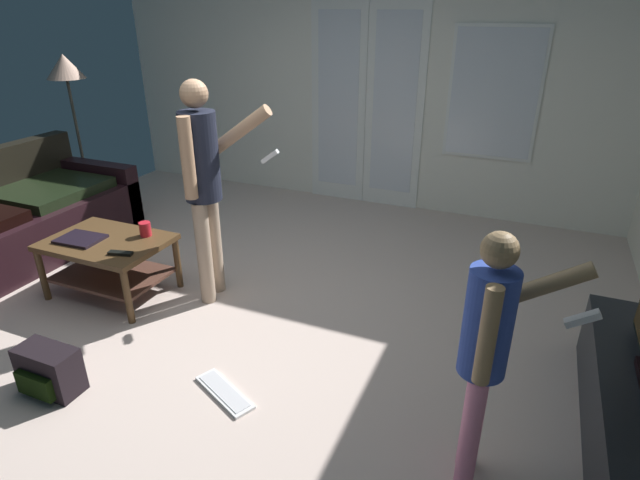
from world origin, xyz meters
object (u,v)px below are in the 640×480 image
(coffee_table, at_px, (109,255))
(loose_keyboard, at_px, (224,392))
(leather_couch, at_px, (4,226))
(person_adult, at_px, (204,175))
(cup_near_edge, at_px, (145,229))
(person_child, at_px, (488,344))
(tv_remote_black, at_px, (120,253))
(floor_lamp, at_px, (66,75))
(laptop_closed, at_px, (80,239))
(tv_stand, at_px, (637,419))
(backpack, at_px, (49,371))

(coffee_table, distance_m, loose_keyboard, 1.58)
(leather_couch, height_order, loose_keyboard, leather_couch)
(person_adult, height_order, cup_near_edge, person_adult)
(person_adult, distance_m, cup_near_edge, 0.69)
(leather_couch, xyz_separation_m, cup_near_edge, (1.51, 0.07, 0.20))
(leather_couch, xyz_separation_m, person_child, (4.05, -0.78, 0.46))
(leather_couch, relative_size, person_adult, 1.38)
(tv_remote_black, bearing_deg, cup_near_edge, 85.34)
(cup_near_edge, relative_size, tv_remote_black, 0.63)
(coffee_table, relative_size, floor_lamp, 0.55)
(leather_couch, distance_m, coffee_table, 1.29)
(tv_remote_black, bearing_deg, floor_lamp, 127.19)
(tv_remote_black, bearing_deg, coffee_table, 137.66)
(loose_keyboard, relative_size, laptop_closed, 1.43)
(tv_stand, distance_m, loose_keyboard, 2.14)
(person_child, bearing_deg, cup_near_edge, 161.47)
(laptop_closed, bearing_deg, cup_near_edge, 30.12)
(laptop_closed, height_order, tv_remote_black, tv_remote_black)
(backpack, bearing_deg, person_adult, 78.18)
(tv_stand, relative_size, person_adult, 1.04)
(leather_couch, distance_m, floor_lamp, 1.72)
(person_adult, bearing_deg, person_child, -24.96)
(coffee_table, xyz_separation_m, loose_keyboard, (1.40, -0.65, -0.32))
(floor_lamp, relative_size, tv_remote_black, 9.37)
(loose_keyboard, bearing_deg, leather_couch, 164.30)
(tv_stand, relative_size, cup_near_edge, 15.50)
(tv_stand, bearing_deg, person_adult, 170.30)
(person_adult, height_order, person_child, person_adult)
(floor_lamp, bearing_deg, loose_keyboard, -33.77)
(loose_keyboard, xyz_separation_m, cup_near_edge, (-1.18, 0.82, 0.49))
(tv_stand, relative_size, floor_lamp, 1.04)
(floor_lamp, xyz_separation_m, tv_remote_black, (1.92, -1.54, -0.93))
(tv_remote_black, bearing_deg, loose_keyboard, -37.83)
(floor_lamp, bearing_deg, tv_remote_black, -38.75)
(person_adult, bearing_deg, tv_remote_black, -137.48)
(floor_lamp, bearing_deg, cup_near_edge, -33.03)
(person_child, height_order, laptop_closed, person_child)
(floor_lamp, xyz_separation_m, cup_near_edge, (1.86, -1.21, -0.89))
(leather_couch, xyz_separation_m, tv_stand, (4.77, -0.31, -0.10))
(coffee_table, bearing_deg, backpack, -64.90)
(backpack, relative_size, loose_keyboard, 0.79)
(tv_stand, distance_m, person_child, 1.03)
(coffee_table, bearing_deg, loose_keyboard, -24.70)
(person_adult, relative_size, laptop_closed, 5.05)
(leather_couch, height_order, tv_remote_black, leather_couch)
(person_child, xyz_separation_m, cup_near_edge, (-2.54, 0.85, -0.26))
(coffee_table, distance_m, tv_remote_black, 0.34)
(coffee_table, xyz_separation_m, cup_near_edge, (0.22, 0.18, 0.18))
(tv_stand, relative_size, laptop_closed, 5.24)
(backpack, xyz_separation_m, cup_near_edge, (-0.25, 1.18, 0.37))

